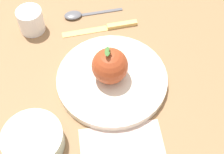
% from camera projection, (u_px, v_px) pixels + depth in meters
% --- Properties ---
extents(ground_plane, '(2.40, 2.40, 0.00)m').
position_uv_depth(ground_plane, '(105.00, 73.00, 0.78)').
color(ground_plane, olive).
extents(dinner_plate, '(0.26, 0.26, 0.02)m').
position_uv_depth(dinner_plate, '(112.00, 79.00, 0.76)').
color(dinner_plate, silver).
rests_on(dinner_plate, ground_plane).
extents(apple, '(0.08, 0.08, 0.10)m').
position_uv_depth(apple, '(110.00, 66.00, 0.72)').
color(apple, '#9E3D1E').
rests_on(apple, dinner_plate).
extents(side_bowl, '(0.12, 0.12, 0.04)m').
position_uv_depth(side_bowl, '(33.00, 139.00, 0.66)').
color(side_bowl, '#B2C6B2').
rests_on(side_bowl, ground_plane).
extents(cup, '(0.07, 0.07, 0.06)m').
position_uv_depth(cup, '(31.00, 19.00, 0.84)').
color(cup, white).
rests_on(cup, ground_plane).
extents(knife, '(0.20, 0.02, 0.01)m').
position_uv_depth(knife, '(107.00, 27.00, 0.86)').
color(knife, '#D8B766').
rests_on(knife, ground_plane).
extents(spoon, '(0.16, 0.04, 0.01)m').
position_uv_depth(spoon, '(79.00, 14.00, 0.89)').
color(spoon, '#59595E').
rests_on(spoon, ground_plane).
extents(linen_napkin, '(0.19, 0.14, 0.00)m').
position_uv_depth(linen_napkin, '(123.00, 151.00, 0.67)').
color(linen_napkin, beige).
rests_on(linen_napkin, ground_plane).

